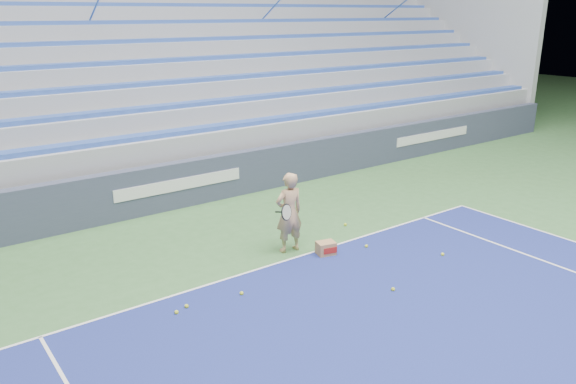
# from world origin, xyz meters

# --- Properties ---
(sponsor_barrier) EXTENTS (30.00, 0.32, 1.10)m
(sponsor_barrier) POSITION_xyz_m (0.00, 15.88, 0.55)
(sponsor_barrier) COLOR #383F56
(sponsor_barrier) RESTS_ON ground
(bleachers) EXTENTS (31.00, 9.15, 7.30)m
(bleachers) POSITION_xyz_m (0.00, 21.60, 2.36)
(bleachers) COLOR #999BA1
(bleachers) RESTS_ON ground
(tennis_player) EXTENTS (0.91, 0.83, 1.58)m
(tennis_player) POSITION_xyz_m (0.58, 12.23, 0.79)
(tennis_player) COLOR tan
(tennis_player) RESTS_ON ground
(ball_box) EXTENTS (0.40, 0.34, 0.26)m
(ball_box) POSITION_xyz_m (1.04, 11.67, 0.13)
(ball_box) COLOR #A67C50
(ball_box) RESTS_ON ground
(tennis_ball_0) EXTENTS (0.07, 0.07, 0.07)m
(tennis_ball_0) POSITION_xyz_m (-2.04, 11.40, 0.03)
(tennis_ball_0) COLOR #CEDC2D
(tennis_ball_0) RESTS_ON ground
(tennis_ball_1) EXTENTS (0.07, 0.07, 0.07)m
(tennis_ball_1) POSITION_xyz_m (0.99, 9.87, 0.03)
(tennis_ball_1) COLOR #CEDC2D
(tennis_ball_1) RESTS_ON ground
(tennis_ball_2) EXTENTS (0.07, 0.07, 0.07)m
(tennis_ball_2) POSITION_xyz_m (-2.25, 11.32, 0.03)
(tennis_ball_2) COLOR #CEDC2D
(tennis_ball_2) RESTS_ON ground
(tennis_ball_3) EXTENTS (0.07, 0.07, 0.07)m
(tennis_ball_3) POSITION_xyz_m (-1.12, 11.25, 0.03)
(tennis_ball_3) COLOR #CEDC2D
(tennis_ball_3) RESTS_ON ground
(tennis_ball_4) EXTENTS (0.07, 0.07, 0.07)m
(tennis_ball_4) POSITION_xyz_m (1.90, 11.44, 0.03)
(tennis_ball_4) COLOR #CEDC2D
(tennis_ball_4) RESTS_ON ground
(tennis_ball_5) EXTENTS (0.07, 0.07, 0.07)m
(tennis_ball_5) POSITION_xyz_m (2.79, 10.29, 0.03)
(tennis_ball_5) COLOR #CEDC2D
(tennis_ball_5) RESTS_ON ground
(tennis_ball_6) EXTENTS (0.07, 0.07, 0.07)m
(tennis_ball_6) POSITION_xyz_m (2.36, 12.57, 0.03)
(tennis_ball_6) COLOR #CEDC2D
(tennis_ball_6) RESTS_ON ground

